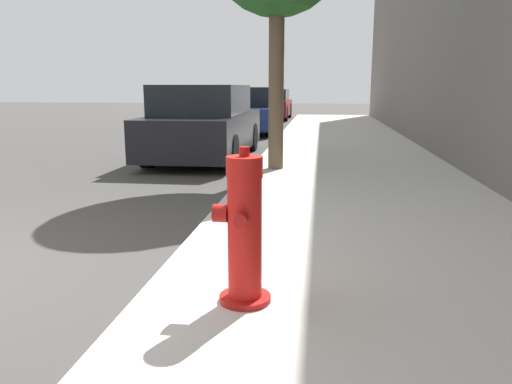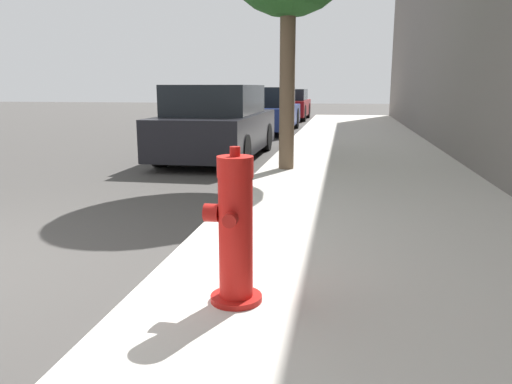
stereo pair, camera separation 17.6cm
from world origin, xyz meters
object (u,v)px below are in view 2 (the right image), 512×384
Objects in this scene: parked_car_far at (287,105)px; parked_car_near at (218,124)px; fire_hydrant at (235,232)px; parked_car_mid at (264,110)px.

parked_car_near is at bearing -89.91° from parked_car_far.
fire_hydrant is 19.19m from parked_car_far.
fire_hydrant is 13.10m from parked_car_mid.
parked_car_mid is 6.13m from parked_car_far.
parked_car_mid is (-1.88, 12.96, 0.10)m from fire_hydrant.
fire_hydrant is at bearing -74.99° from parked_car_near.
fire_hydrant is 7.16m from parked_car_near.
parked_car_mid is at bearing 90.26° from parked_car_near.
fire_hydrant is at bearing -84.40° from parked_car_far.
parked_car_near is (-1.86, 6.92, 0.11)m from fire_hydrant.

